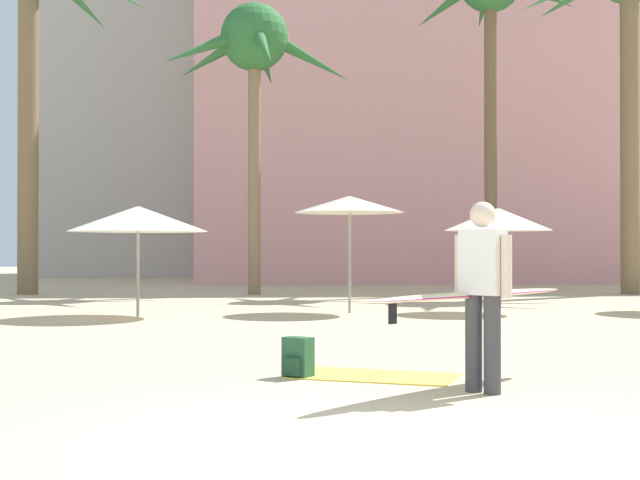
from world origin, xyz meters
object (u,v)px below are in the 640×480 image
(beach_towel, at_px, (374,376))
(palm_tree_center, at_px, (490,2))
(person_mid_right, at_px, (479,291))
(cafe_umbrella_4, at_px, (498,219))
(cafe_umbrella_0, at_px, (350,205))
(palm_tree_right, at_px, (254,53))
(backpack, at_px, (297,358))
(cafe_umbrella_1, at_px, (138,219))
(palm_tree_left, at_px, (630,3))

(beach_towel, bearing_deg, palm_tree_center, 71.41)
(person_mid_right, bearing_deg, cafe_umbrella_4, 29.73)
(cafe_umbrella_0, height_order, person_mid_right, cafe_umbrella_0)
(palm_tree_right, xyz_separation_m, backpack, (0.56, -16.77, -6.87))
(palm_tree_center, xyz_separation_m, cafe_umbrella_1, (-9.35, -8.70, -6.89))
(cafe_umbrella_1, bearing_deg, palm_tree_center, 42.93)
(palm_tree_left, relative_size, cafe_umbrella_4, 4.71)
(cafe_umbrella_1, height_order, cafe_umbrella_4, cafe_umbrella_4)
(cafe_umbrella_1, height_order, person_mid_right, cafe_umbrella_1)
(palm_tree_left, bearing_deg, cafe_umbrella_4, -129.78)
(palm_tree_right, height_order, cafe_umbrella_0, palm_tree_right)
(cafe_umbrella_4, bearing_deg, palm_tree_center, 76.32)
(palm_tree_left, distance_m, beach_towel, 20.74)
(cafe_umbrella_1, bearing_deg, palm_tree_right, 75.05)
(palm_tree_left, relative_size, palm_tree_center, 1.02)
(cafe_umbrella_1, xyz_separation_m, backpack, (2.78, -8.46, -1.73))
(cafe_umbrella_4, bearing_deg, palm_tree_right, 124.10)
(palm_tree_center, bearing_deg, backpack, -110.96)
(cafe_umbrella_0, xyz_separation_m, person_mid_right, (0.19, -10.20, -1.32))
(palm_tree_left, xyz_separation_m, palm_tree_right, (-11.07, 0.57, -1.52))
(cafe_umbrella_0, xyz_separation_m, cafe_umbrella_1, (-4.27, -0.76, -0.33))
(cafe_umbrella_0, height_order, cafe_umbrella_1, cafe_umbrella_0)
(cafe_umbrella_4, xyz_separation_m, person_mid_right, (-2.94, -10.10, -1.01))
(palm_tree_left, bearing_deg, cafe_umbrella_1, -149.78)
(cafe_umbrella_1, distance_m, beach_towel, 9.37)
(cafe_umbrella_1, bearing_deg, backpack, -71.82)
(palm_tree_center, height_order, person_mid_right, palm_tree_center)
(person_mid_right, bearing_deg, palm_tree_center, 30.84)
(cafe_umbrella_0, bearing_deg, palm_tree_center, 57.37)
(palm_tree_left, height_order, person_mid_right, palm_tree_left)
(palm_tree_center, xyz_separation_m, person_mid_right, (-4.89, -18.14, -7.87))
(palm_tree_center, bearing_deg, beach_towel, -108.59)
(backpack, height_order, person_mid_right, person_mid_right)
(palm_tree_center, distance_m, backpack, 20.29)
(palm_tree_center, height_order, backpack, palm_tree_center)
(palm_tree_right, bearing_deg, backpack, -88.08)
(palm_tree_center, relative_size, beach_towel, 6.11)
(palm_tree_left, distance_m, backpack, 21.06)
(cafe_umbrella_0, bearing_deg, palm_tree_left, 37.73)
(cafe_umbrella_0, distance_m, person_mid_right, 10.29)
(palm_tree_center, height_order, cafe_umbrella_1, palm_tree_center)
(palm_tree_left, height_order, beach_towel, palm_tree_left)
(palm_tree_left, xyz_separation_m, cafe_umbrella_4, (-5.90, -7.08, -6.64))
(palm_tree_left, xyz_separation_m, cafe_umbrella_0, (-9.02, -6.98, -6.33))
(beach_towel, distance_m, backpack, 0.83)
(cafe_umbrella_4, bearing_deg, cafe_umbrella_0, 178.18)
(backpack, bearing_deg, cafe_umbrella_4, -168.02)
(palm_tree_left, relative_size, person_mid_right, 4.20)
(palm_tree_center, distance_m, cafe_umbrella_4, 10.74)
(beach_towel, xyz_separation_m, backpack, (-0.80, -0.01, 0.19))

